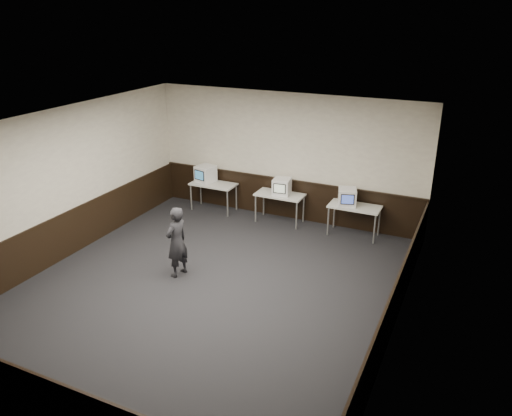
{
  "coord_description": "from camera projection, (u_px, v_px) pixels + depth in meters",
  "views": [
    {
      "loc": [
        4.37,
        -7.21,
        5.06
      ],
      "look_at": [
        0.28,
        1.6,
        1.15
      ],
      "focal_mm": 35.0,
      "sensor_mm": 36.0,
      "label": 1
    }
  ],
  "objects": [
    {
      "name": "emac_right",
      "position": [
        347.0,
        197.0,
        11.62
      ],
      "size": [
        0.52,
        0.54,
        0.41
      ],
      "rotation": [
        0.0,
        0.0,
        0.3
      ],
      "color": "white",
      "rests_on": "desk_right"
    },
    {
      "name": "emac_left",
      "position": [
        205.0,
        174.0,
        13.19
      ],
      "size": [
        0.54,
        0.55,
        0.44
      ],
      "rotation": [
        0.0,
        0.0,
        -0.23
      ],
      "color": "white",
      "rests_on": "desk_left"
    },
    {
      "name": "wainscot_left",
      "position": [
        68.0,
        233.0,
        10.83
      ],
      "size": [
        0.04,
        7.98,
        1.0
      ],
      "primitive_type": "cube",
      "color": "black",
      "rests_on": "left_wall"
    },
    {
      "name": "desk_center",
      "position": [
        280.0,
        197.0,
        12.43
      ],
      "size": [
        1.2,
        0.6,
        0.75
      ],
      "color": "silver",
      "rests_on": "ground"
    },
    {
      "name": "desk_left",
      "position": [
        213.0,
        186.0,
        13.18
      ],
      "size": [
        1.2,
        0.6,
        0.75
      ],
      "color": "silver",
      "rests_on": "ground"
    },
    {
      "name": "emac_center",
      "position": [
        282.0,
        187.0,
        12.3
      ],
      "size": [
        0.46,
        0.49,
        0.41
      ],
      "rotation": [
        0.0,
        0.0,
        0.13
      ],
      "color": "white",
      "rests_on": "desk_center"
    },
    {
      "name": "left_wall",
      "position": [
        60.0,
        186.0,
        10.43
      ],
      "size": [
        0.0,
        8.0,
        8.0
      ],
      "primitive_type": "plane",
      "rotation": [
        1.57,
        0.0,
        1.57
      ],
      "color": "beige",
      "rests_on": "ground"
    },
    {
      "name": "wainscot_rail",
      "position": [
        285.0,
        180.0,
        12.61
      ],
      "size": [
        6.98,
        0.06,
        0.04
      ],
      "primitive_type": "cube",
      "color": "black",
      "rests_on": "wainscot_back"
    },
    {
      "name": "wainscot_back",
      "position": [
        285.0,
        198.0,
        12.82
      ],
      "size": [
        6.98,
        0.04,
        1.0
      ],
      "primitive_type": "cube",
      "color": "black",
      "rests_on": "back_wall"
    },
    {
      "name": "floor",
      "position": [
        208.0,
        289.0,
        9.66
      ],
      "size": [
        8.0,
        8.0,
        0.0
      ],
      "primitive_type": "plane",
      "color": "black",
      "rests_on": "ground"
    },
    {
      "name": "wainscot_front",
      "position": [
        44.0,
        407.0,
        6.12
      ],
      "size": [
        6.98,
        0.04,
        1.0
      ],
      "primitive_type": "cube",
      "color": "black",
      "rests_on": "front_wall"
    },
    {
      "name": "person",
      "position": [
        177.0,
        242.0,
        9.9
      ],
      "size": [
        0.45,
        0.59,
        1.47
      ],
      "primitive_type": "imported",
      "rotation": [
        0.0,
        0.0,
        -1.77
      ],
      "color": "black",
      "rests_on": "ground"
    },
    {
      "name": "front_wall",
      "position": [
        28.0,
        333.0,
        5.7
      ],
      "size": [
        7.0,
        0.0,
        7.0
      ],
      "primitive_type": "plane",
      "rotation": [
        -1.57,
        0.0,
        0.0
      ],
      "color": "beige",
      "rests_on": "ground"
    },
    {
      "name": "back_wall",
      "position": [
        287.0,
        157.0,
        12.43
      ],
      "size": [
        7.0,
        0.0,
        7.0
      ],
      "primitive_type": "plane",
      "rotation": [
        1.57,
        0.0,
        0.0
      ],
      "color": "beige",
      "rests_on": "ground"
    },
    {
      "name": "ceiling",
      "position": [
        202.0,
        125.0,
        8.46
      ],
      "size": [
        8.0,
        8.0,
        0.0
      ],
      "primitive_type": "plane",
      "rotation": [
        3.14,
        0.0,
        0.0
      ],
      "color": "white",
      "rests_on": "back_wall"
    },
    {
      "name": "desk_right",
      "position": [
        355.0,
        209.0,
        11.69
      ],
      "size": [
        1.2,
        0.6,
        0.75
      ],
      "color": "silver",
      "rests_on": "ground"
    },
    {
      "name": "right_wall",
      "position": [
        402.0,
        249.0,
        7.69
      ],
      "size": [
        0.0,
        8.0,
        8.0
      ],
      "primitive_type": "plane",
      "rotation": [
        1.57,
        0.0,
        -1.57
      ],
      "color": "beige",
      "rests_on": "ground"
    },
    {
      "name": "wainscot_right",
      "position": [
        393.0,
        309.0,
        8.11
      ],
      "size": [
        0.04,
        7.98,
        1.0
      ],
      "primitive_type": "cube",
      "color": "black",
      "rests_on": "right_wall"
    }
  ]
}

